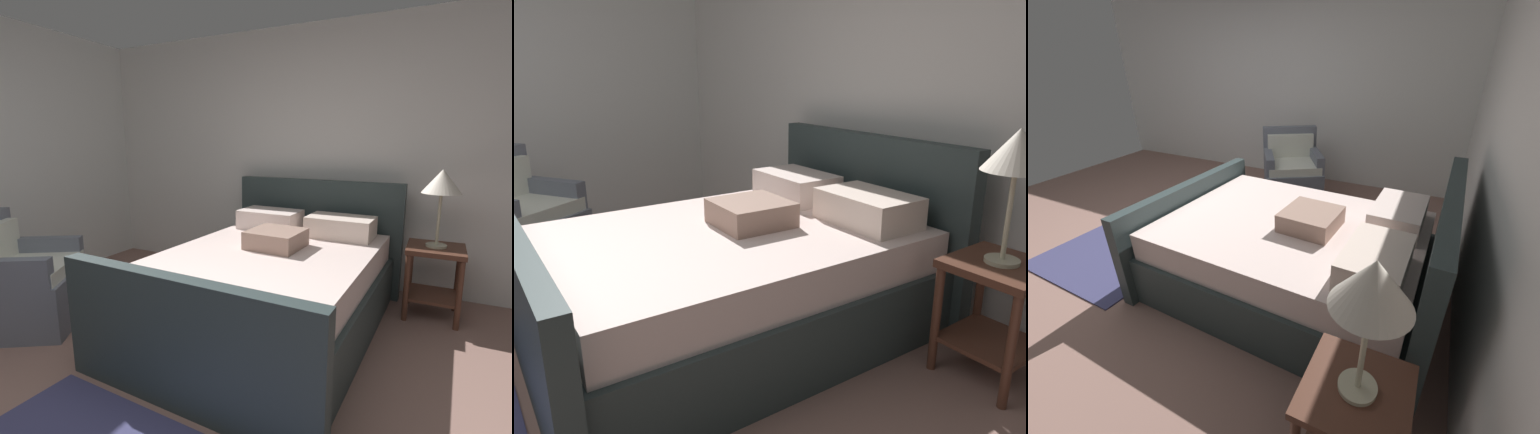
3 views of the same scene
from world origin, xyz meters
The scene contains 5 objects.
wall_back centered at (0.00, 2.94, 1.29)m, with size 5.32×0.12×2.58m, color silver.
bed centered at (0.01, 1.67, 0.34)m, with size 1.74×2.28×1.08m.
nightstand_right centered at (1.15, 2.43, 0.40)m, with size 0.44×0.44×0.60m.
table_lamp_right centered at (1.15, 2.43, 1.12)m, with size 0.30×0.30×0.63m.
armchair centered at (-1.76, 0.82, 0.35)m, with size 1.00×1.00×0.90m.
Camera 2 is at (2.22, 0.28, 1.47)m, focal length 34.17 mm.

